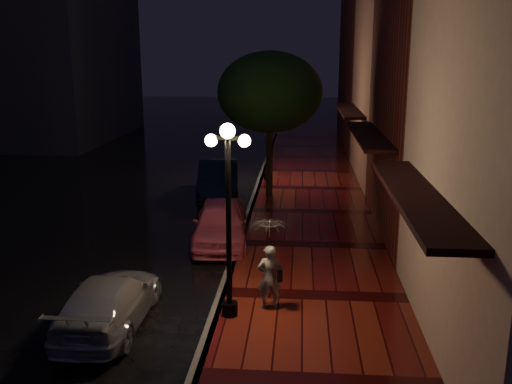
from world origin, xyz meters
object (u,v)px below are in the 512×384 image
at_px(street_tree, 270,95).
at_px(woman_with_umbrella, 269,250).
at_px(streetlamp_far, 268,127).
at_px(silver_car, 109,301).
at_px(navy_car, 218,179).
at_px(pink_car, 221,223).
at_px(parking_meter, 243,217).
at_px(streetlamp_near, 229,210).

xyz_separation_m(street_tree, woman_with_umbrella, (0.60, -10.53, -2.69)).
relative_size(streetlamp_far, silver_car, 1.09).
distance_m(streetlamp_far, navy_car, 3.86).
height_order(pink_car, silver_car, pink_car).
height_order(pink_car, parking_meter, parking_meter).
bearing_deg(pink_car, navy_car, 93.70).
bearing_deg(navy_car, street_tree, -11.71).
bearing_deg(woman_with_umbrella, street_tree, -101.21).
distance_m(silver_car, parking_meter, 5.77).
bearing_deg(navy_car, woman_with_umbrella, -82.66).
xyz_separation_m(pink_car, silver_car, (-1.66, -5.69, -0.12)).
distance_m(streetlamp_far, silver_car, 14.78).
distance_m(streetlamp_far, woman_with_umbrella, 13.61).
distance_m(street_tree, navy_car, 4.09).
distance_m(streetlamp_far, pink_car, 8.98).
distance_m(streetlamp_near, silver_car, 3.33).
xyz_separation_m(streetlamp_far, woman_with_umbrella, (0.85, -13.54, -1.05)).
height_order(streetlamp_near, pink_car, streetlamp_near).
bearing_deg(street_tree, streetlamp_far, 94.91).
bearing_deg(silver_car, pink_car, -106.79).
relative_size(pink_car, woman_with_umbrella, 1.92).
bearing_deg(street_tree, silver_car, -104.13).
bearing_deg(silver_car, streetlamp_far, -100.79).
distance_m(streetlamp_far, parking_meter, 9.32).
relative_size(woman_with_umbrella, parking_meter, 1.44).
bearing_deg(pink_car, streetlamp_far, 78.56).
height_order(streetlamp_near, streetlamp_far, same).
xyz_separation_m(streetlamp_far, street_tree, (0.26, -3.01, 1.64)).
bearing_deg(silver_car, woman_with_umbrella, -166.42).
bearing_deg(navy_car, parking_meter, -82.21).
bearing_deg(woman_with_umbrella, streetlamp_far, -100.84).
xyz_separation_m(streetlamp_near, street_tree, (0.26, 10.99, 1.64)).
distance_m(streetlamp_near, streetlamp_far, 14.00).
bearing_deg(parking_meter, streetlamp_far, 82.97).
bearing_deg(street_tree, pink_car, -101.95).
bearing_deg(navy_car, silver_car, -100.61).
bearing_deg(pink_car, silver_car, -111.51).
bearing_deg(streetlamp_far, street_tree, -85.09).
xyz_separation_m(navy_car, silver_car, (-0.74, -11.58, -0.18)).
height_order(streetlamp_far, navy_car, streetlamp_far).
bearing_deg(pink_car, streetlamp_near, -85.03).
distance_m(streetlamp_far, street_tree, 3.44).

